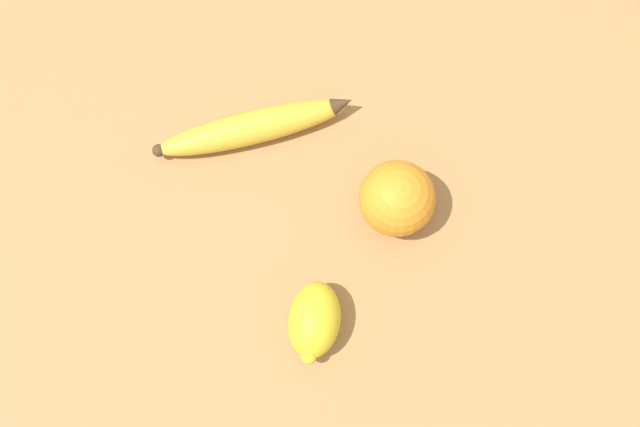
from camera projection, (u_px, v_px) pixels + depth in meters
name	position (u px, v px, depth m)	size (l,w,h in m)	color
ground_plane	(257.00, 163.00, 0.80)	(3.00, 3.00, 0.00)	#A87A47
banana	(254.00, 127.00, 0.79)	(0.19, 0.16, 0.04)	gold
orange	(397.00, 199.00, 0.75)	(0.08, 0.08, 0.08)	orange
lemon	(314.00, 320.00, 0.74)	(0.07, 0.09, 0.05)	yellow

